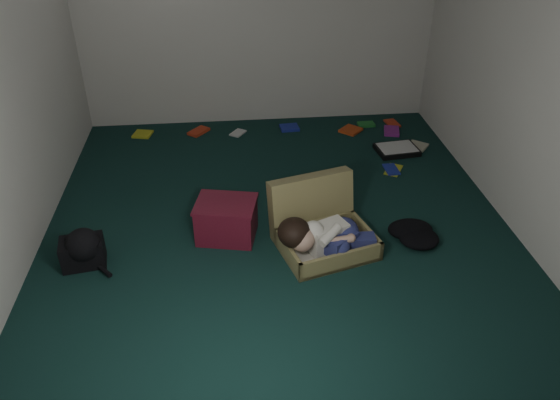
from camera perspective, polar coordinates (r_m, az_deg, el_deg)
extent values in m
plane|color=#0F2B27|center=(4.79, -0.18, -2.58)|extent=(4.50, 4.50, 0.00)
plane|color=silver|center=(6.33, -2.37, 19.22)|extent=(4.50, 0.00, 4.50)
plane|color=silver|center=(2.23, 5.62, -8.27)|extent=(4.50, 0.00, 4.50)
plane|color=silver|center=(4.46, -27.15, 9.96)|extent=(0.00, 4.50, 4.50)
plane|color=silver|center=(4.79, 24.89, 11.94)|extent=(0.00, 4.50, 4.50)
cube|color=olive|center=(4.44, 5.02, -4.61)|extent=(0.84, 0.70, 0.17)
cube|color=beige|center=(4.46, 5.00, -5.04)|extent=(0.76, 0.62, 0.02)
cube|color=olive|center=(4.58, 3.28, -0.49)|extent=(0.76, 0.41, 0.53)
cube|color=white|center=(4.36, 4.96, -3.85)|extent=(0.36, 0.29, 0.23)
sphere|color=tan|center=(4.21, 2.32, -4.11)|extent=(0.20, 0.20, 0.20)
ellipsoid|color=black|center=(4.22, 1.51, -3.41)|extent=(0.26, 0.27, 0.23)
ellipsoid|color=navy|center=(4.43, 6.71, -3.32)|extent=(0.24, 0.27, 0.23)
cube|color=navy|center=(4.32, 6.42, -4.50)|extent=(0.30, 0.27, 0.15)
cube|color=navy|center=(4.39, 8.27, -4.37)|extent=(0.25, 0.13, 0.11)
sphere|color=white|center=(4.47, 9.16, -4.07)|extent=(0.11, 0.11, 0.11)
sphere|color=white|center=(4.43, 9.62, -4.69)|extent=(0.10, 0.10, 0.10)
cylinder|color=tan|center=(4.26, 6.41, -4.18)|extent=(0.20, 0.11, 0.07)
cube|color=maroon|center=(4.58, -5.60, -2.20)|extent=(0.54, 0.46, 0.31)
cube|color=maroon|center=(4.48, -5.72, -0.43)|extent=(0.56, 0.48, 0.02)
cube|color=black|center=(6.09, 12.11, 5.15)|extent=(0.47, 0.37, 0.05)
cube|color=white|center=(6.07, 12.14, 5.41)|extent=(0.42, 0.33, 0.01)
cube|color=gold|center=(6.53, -14.15, 6.68)|extent=(0.21, 0.16, 0.02)
cube|color=red|center=(6.47, -8.49, 7.06)|extent=(0.26, 0.25, 0.02)
cube|color=silver|center=(6.39, -4.42, 7.01)|extent=(0.21, 0.24, 0.02)
cube|color=navy|center=(6.49, 0.98, 7.52)|extent=(0.22, 0.25, 0.02)
cube|color=#C74217|center=(6.48, 7.40, 7.22)|extent=(0.26, 0.24, 0.02)
cube|color=#20782D|center=(6.65, 8.99, 7.77)|extent=(0.22, 0.17, 0.02)
cube|color=#91248C|center=(6.54, 11.58, 7.03)|extent=(0.26, 0.25, 0.02)
cube|color=beige|center=(6.25, 14.10, 5.45)|extent=(0.19, 0.23, 0.02)
cube|color=gold|center=(5.72, 11.77, 3.13)|extent=(0.23, 0.25, 0.02)
cube|color=red|center=(6.75, 11.63, 7.85)|extent=(0.25, 0.23, 0.02)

